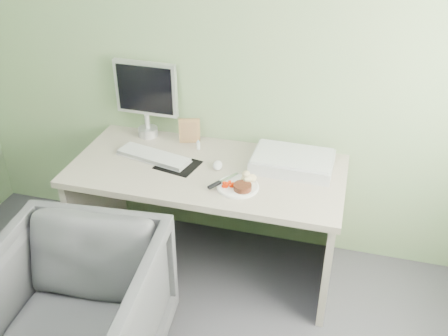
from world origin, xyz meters
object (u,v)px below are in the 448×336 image
(desk_chair, at_px, (77,312))
(plate, at_px, (238,187))
(scanner, at_px, (293,162))
(monitor, at_px, (146,95))
(desk, at_px, (207,194))

(desk_chair, bearing_deg, plate, 45.37)
(scanner, distance_m, monitor, 1.02)
(scanner, height_order, desk_chair, scanner)
(desk, relative_size, monitor, 3.24)
(scanner, relative_size, desk_chair, 0.57)
(desk, relative_size, plate, 6.90)
(plate, relative_size, scanner, 0.50)
(plate, xyz_separation_m, desk_chair, (-0.62, -0.75, -0.36))
(scanner, bearing_deg, desk_chair, -128.69)
(desk_chair, bearing_deg, desk, 61.41)
(scanner, bearing_deg, desk, -162.56)
(desk, height_order, monitor, monitor)
(scanner, xyz_separation_m, desk_chair, (-0.88, -1.05, -0.39))
(desk, bearing_deg, monitor, 147.41)
(scanner, relative_size, monitor, 0.94)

